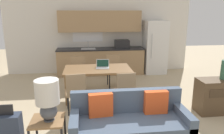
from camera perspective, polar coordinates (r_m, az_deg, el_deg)
wall_back at (r=7.75m, az=-3.26°, el=8.61°), size 6.40×0.07×2.70m
kitchen_counter at (r=7.52m, az=-2.90°, el=4.52°), size 2.95×0.65×2.15m
refrigerator at (r=7.78m, az=11.13°, el=5.11°), size 0.75×0.71×1.82m
dining_table at (r=5.40m, az=-3.76°, el=-0.99°), size 1.63×0.94×0.76m
couch at (r=3.77m, az=4.49°, el=-14.17°), size 1.92×0.80×0.82m
side_table at (r=3.65m, az=-16.32°, el=-15.40°), size 0.50×0.50×0.52m
table_lamp at (r=3.39m, az=-16.49°, el=-7.60°), size 0.36×0.36×0.64m
credenza at (r=5.30m, az=26.96°, el=-6.66°), size 1.13×0.46×0.74m
dining_chair_far_right at (r=6.32m, az=0.50°, el=-0.55°), size 0.45×0.45×0.90m
dining_chair_near_left at (r=4.68m, az=-9.45°, el=-6.19°), size 0.47×0.47×0.90m
dining_chair_near_right at (r=4.70m, az=3.34°, el=-5.94°), size 0.45×0.45×0.90m
dining_chair_far_left at (r=6.20m, az=-8.92°, el=-1.02°), size 0.44×0.44×0.90m
laptop at (r=5.44m, az=-2.45°, el=0.34°), size 0.35×0.29×0.20m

